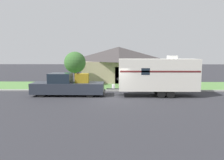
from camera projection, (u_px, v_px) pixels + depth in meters
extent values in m
plane|color=#2D2D33|center=(114.00, 99.00, 17.94)|extent=(120.00, 120.00, 0.00)
cube|color=#999993|center=(114.00, 91.00, 21.65)|extent=(80.00, 0.30, 0.14)
cube|color=#568442|center=(114.00, 86.00, 25.28)|extent=(80.00, 7.00, 0.03)
cube|color=tan|center=(119.00, 71.00, 30.61)|extent=(9.28, 7.72, 2.71)
pyramid|color=#3D3838|center=(119.00, 54.00, 30.33)|extent=(10.03, 8.34, 1.96)
cube|color=#4C3828|center=(119.00, 75.00, 26.84)|extent=(1.00, 0.06, 2.10)
cylinder|color=black|center=(41.00, 92.00, 18.67)|extent=(0.80, 0.28, 0.80)
cylinder|color=black|center=(47.00, 90.00, 20.21)|extent=(0.80, 0.28, 0.80)
cylinder|color=black|center=(90.00, 93.00, 18.59)|extent=(0.80, 0.28, 0.80)
cylinder|color=black|center=(92.00, 90.00, 20.14)|extent=(0.80, 0.28, 0.80)
cube|color=#282D38|center=(53.00, 88.00, 19.39)|extent=(3.67, 1.91, 0.94)
cube|color=#19232D|center=(60.00, 78.00, 19.27)|extent=(1.91, 1.76, 0.84)
cube|color=#282D38|center=(89.00, 88.00, 19.33)|extent=(2.65, 1.91, 0.94)
cube|color=#333333|center=(104.00, 92.00, 19.35)|extent=(0.12, 1.72, 0.20)
cube|color=olive|center=(82.00, 78.00, 19.24)|extent=(1.15, 0.80, 0.80)
cube|color=black|center=(78.00, 73.00, 19.19)|extent=(0.10, 0.88, 0.08)
cylinder|color=black|center=(161.00, 94.00, 18.30)|extent=(0.71, 0.22, 0.71)
cylinder|color=black|center=(157.00, 90.00, 20.23)|extent=(0.71, 0.22, 0.71)
cylinder|color=black|center=(171.00, 94.00, 18.28)|extent=(0.71, 0.22, 0.71)
cylinder|color=black|center=(165.00, 90.00, 20.21)|extent=(0.71, 0.22, 0.71)
cube|color=silver|center=(158.00, 74.00, 19.08)|extent=(6.77, 2.23, 2.70)
cube|color=#5B1E1E|center=(160.00, 72.00, 17.93)|extent=(6.64, 0.01, 0.14)
cube|color=#383838|center=(113.00, 89.00, 19.31)|extent=(1.11, 0.12, 0.10)
cylinder|color=silver|center=(113.00, 86.00, 19.28)|extent=(0.28, 0.28, 0.36)
cube|color=silver|center=(172.00, 57.00, 18.88)|extent=(0.80, 0.68, 0.28)
cube|color=#19232D|center=(146.00, 72.00, 17.95)|extent=(0.70, 0.01, 0.56)
cylinder|color=brown|center=(119.00, 85.00, 22.59)|extent=(0.09, 0.09, 1.00)
cube|color=black|center=(119.00, 79.00, 22.52)|extent=(0.48, 0.20, 0.22)
cylinder|color=brown|center=(75.00, 78.00, 25.01)|extent=(0.24, 0.24, 1.80)
sphere|color=#38662D|center=(75.00, 62.00, 24.79)|extent=(2.45, 2.45, 2.45)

